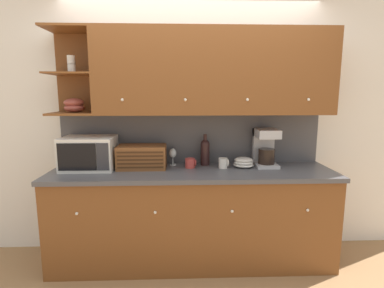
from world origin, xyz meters
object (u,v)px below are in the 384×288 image
wine_glass (173,154)px  coffee_maker (265,147)px  wine_bottle (205,151)px  bowl_stack_on_counter (244,162)px  bread_box (142,157)px  microwave (89,153)px  mug_blue_second (190,163)px  mug (223,163)px

wine_glass → coffee_maker: 0.92m
wine_glass → wine_bottle: 0.32m
bowl_stack_on_counter → wine_bottle: bearing=164.9°
bread_box → coffee_maker: (1.21, 0.06, 0.08)m
microwave → wine_bottle: bearing=6.2°
mug_blue_second → mug: bearing=-4.4°
bread_box → coffee_maker: bearing=2.8°
mug → coffee_maker: bearing=11.4°
wine_glass → mug: (0.49, -0.14, -0.07)m
bread_box → mug_blue_second: (0.46, -0.00, -0.06)m
microwave → coffee_maker: bearing=2.4°
microwave → mug_blue_second: bearing=0.6°
wine_bottle → mug_blue_second: bearing=-143.7°
microwave → wine_bottle: (1.11, 0.12, -0.01)m
mug_blue_second → wine_bottle: wine_bottle is taller
bread_box → bowl_stack_on_counter: (0.98, 0.01, -0.07)m
bread_box → mug_blue_second: bearing=-0.4°
mug → coffee_maker: coffee_maker is taller
wine_glass → mug_blue_second: size_ratio=1.59×
microwave → mug: 1.28m
microwave → wine_bottle: size_ratio=1.55×
wine_glass → microwave: bearing=-171.0°
wine_glass → mug: size_ratio=1.73×
microwave → mug_blue_second: 0.96m
mug → coffee_maker: 0.46m
wine_glass → mug: 0.51m
coffee_maker → bowl_stack_on_counter: bearing=-167.1°
mug_blue_second → coffee_maker: (0.74, 0.06, 0.14)m
mug_blue_second → wine_bottle: (0.15, 0.11, 0.10)m
mug_blue_second → coffee_maker: bearing=4.8°
microwave → bowl_stack_on_counter: size_ratio=2.43×
microwave → wine_bottle: wine_bottle is taller
microwave → mug: size_ratio=4.91×
mug_blue_second → bowl_stack_on_counter: bearing=1.2°
wine_bottle → bowl_stack_on_counter: size_ratio=1.57×
wine_glass → coffee_maker: size_ratio=0.46×
microwave → bread_box: 0.50m
wine_bottle → coffee_maker: size_ratio=0.85×
mug_blue_second → wine_bottle: bearing=36.3°
coffee_maker → microwave: bearing=-177.6°
bowl_stack_on_counter → mug_blue_second: bearing=-178.8°
mug → coffee_maker: (0.43, 0.09, 0.14)m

